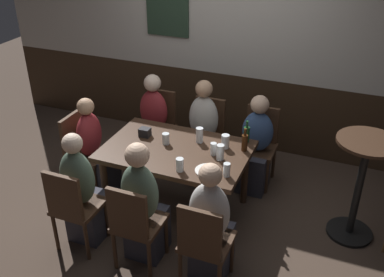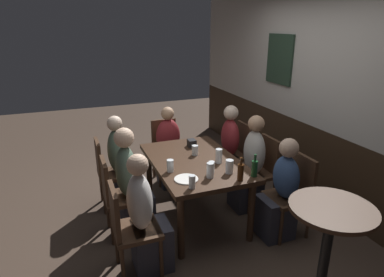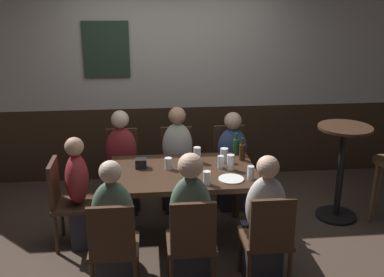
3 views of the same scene
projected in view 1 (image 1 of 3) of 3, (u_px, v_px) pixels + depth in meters
name	position (u px, v px, depth m)	size (l,w,h in m)	color
ground_plane	(177.00, 209.00, 4.71)	(12.00, 12.00, 0.00)	#423328
wall_back	(229.00, 46.00, 5.42)	(6.40, 0.13, 2.60)	#332316
dining_table	(176.00, 156.00, 4.39)	(1.42, 0.93, 0.74)	#382316
chair_head_west	(82.00, 149.00, 4.84)	(0.40, 0.40, 0.88)	#422B1C
chair_left_far	(159.00, 122.00, 5.39)	(0.40, 0.40, 0.88)	#422B1C
chair_left_near	(73.00, 205.00, 3.96)	(0.40, 0.40, 0.88)	#422B1C
chair_right_far	(259.00, 141.00, 4.98)	(0.40, 0.40, 0.88)	#422B1C
chair_mid_near	(135.00, 222.00, 3.76)	(0.40, 0.40, 0.88)	#422B1C
chair_right_near	(204.00, 241.00, 3.55)	(0.40, 0.40, 0.88)	#422B1C
chair_mid_far	(207.00, 132.00, 5.18)	(0.40, 0.40, 0.88)	#422B1C
person_head_west	(95.00, 154.00, 4.80)	(0.37, 0.34, 1.11)	#2D2D38
person_left_far	(153.00, 129.00, 5.26)	(0.34, 0.37, 1.15)	#2D2D38
person_left_near	(83.00, 196.00, 4.10)	(0.34, 0.37, 1.16)	#2D2D38
person_right_far	(255.00, 151.00, 4.86)	(0.34, 0.37, 1.10)	#2D2D38
person_mid_near	(144.00, 210.00, 3.88)	(0.34, 0.37, 1.20)	#2D2D38
person_right_near	(211.00, 230.00, 3.69)	(0.34, 0.37, 1.15)	#2D2D38
person_mid_far	(202.00, 138.00, 5.05)	(0.34, 0.37, 1.18)	#2D2D38
pint_glass_amber	(200.00, 136.00, 4.44)	(0.07, 0.07, 0.16)	silver
beer_glass_half	(166.00, 139.00, 4.42)	(0.07, 0.07, 0.12)	silver
tumbler_water	(220.00, 153.00, 4.15)	(0.07, 0.07, 0.15)	silver
pint_glass_pale	(225.00, 142.00, 4.34)	(0.08, 0.08, 0.14)	silver
pint_glass_stout	(227.00, 170.00, 3.91)	(0.06, 0.06, 0.13)	silver
beer_glass_tall	(213.00, 149.00, 4.23)	(0.06, 0.06, 0.13)	silver
tumbler_short	(180.00, 166.00, 3.98)	(0.07, 0.07, 0.13)	silver
beer_bottle_green	(246.00, 134.00, 4.43)	(0.06, 0.06, 0.23)	#194723
beer_bottle_brown	(245.00, 142.00, 4.28)	(0.06, 0.06, 0.24)	#42230F
plate_white_large	(208.00, 171.00, 4.00)	(0.24, 0.24, 0.01)	white
condiment_caddy	(145.00, 132.00, 4.56)	(0.11, 0.09, 0.09)	black
side_bar_table	(360.00, 181.00, 4.08)	(0.56, 0.56, 1.05)	black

